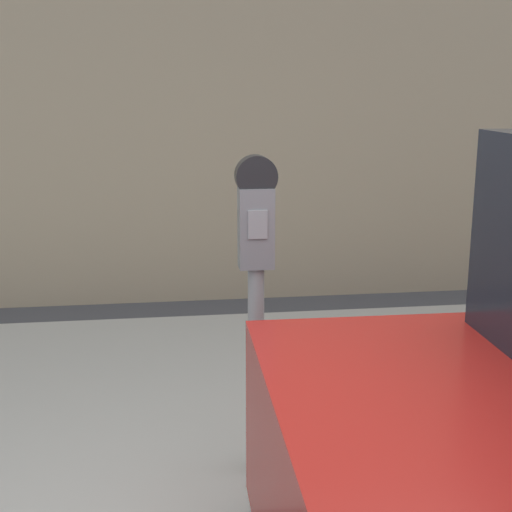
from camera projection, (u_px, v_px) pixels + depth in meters
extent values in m
cube|color=#ADAAA3|center=(285.00, 388.00, 4.60)|extent=(24.00, 2.80, 0.11)
cylinder|color=gray|center=(256.00, 372.00, 3.42)|extent=(0.08, 0.08, 1.04)
cube|color=slate|center=(256.00, 228.00, 3.25)|extent=(0.16, 0.11, 0.37)
cube|color=gray|center=(258.00, 225.00, 3.19)|extent=(0.09, 0.01, 0.13)
cylinder|color=black|center=(256.00, 176.00, 3.20)|extent=(0.19, 0.09, 0.19)
cylinder|color=black|center=(465.00, 468.00, 3.09)|extent=(0.70, 0.23, 0.70)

